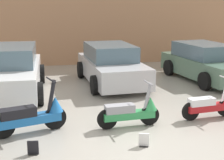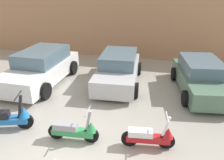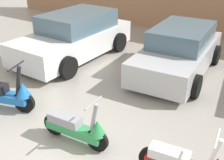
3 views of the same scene
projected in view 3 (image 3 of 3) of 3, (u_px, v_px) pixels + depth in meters
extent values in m
cylinder|color=black|center=(24.00, 102.00, 6.09)|extent=(0.50, 0.23, 0.49)
cube|color=#1E66B2|center=(2.00, 96.00, 6.20)|extent=(1.32, 0.67, 0.17)
cylinder|color=black|center=(18.00, 81.00, 5.89)|extent=(0.24, 0.15, 0.70)
cylinder|color=black|center=(16.00, 66.00, 5.73)|extent=(0.20, 0.56, 0.03)
cone|color=#1E66B2|center=(23.00, 90.00, 5.95)|extent=(0.41, 0.41, 0.32)
cylinder|color=black|center=(97.00, 140.00, 4.97)|extent=(0.44, 0.10, 0.44)
cylinder|color=black|center=(54.00, 124.00, 5.40)|extent=(0.44, 0.10, 0.44)
cube|color=#2D8C4C|center=(75.00, 130.00, 5.16)|extent=(1.16, 0.34, 0.15)
cube|color=gray|center=(65.00, 119.00, 5.18)|extent=(0.66, 0.30, 0.17)
cylinder|color=gray|center=(94.00, 119.00, 4.80)|extent=(0.21, 0.09, 0.62)
cylinder|color=gray|center=(93.00, 103.00, 4.66)|extent=(0.06, 0.51, 0.03)
cone|color=#2D8C4C|center=(97.00, 128.00, 4.84)|extent=(0.31, 0.31, 0.29)
cylinder|color=black|center=(152.00, 159.00, 4.54)|extent=(0.43, 0.12, 0.43)
cube|color=white|center=(169.00, 154.00, 4.34)|extent=(0.65, 0.32, 0.17)
cylinder|color=white|center=(214.00, 155.00, 3.99)|extent=(0.20, 0.09, 0.61)
cylinder|color=white|center=(217.00, 138.00, 3.86)|extent=(0.08, 0.50, 0.03)
cube|color=white|center=(74.00, 42.00, 8.91)|extent=(1.82, 4.18, 0.69)
cube|color=slate|center=(78.00, 21.00, 8.82)|extent=(1.57, 2.35, 0.54)
cylinder|color=black|center=(68.00, 67.00, 7.60)|extent=(0.23, 0.64, 0.63)
cylinder|color=black|center=(24.00, 54.00, 8.50)|extent=(0.23, 0.64, 0.63)
cylinder|color=black|center=(119.00, 42.00, 9.50)|extent=(0.23, 0.64, 0.63)
cylinder|color=black|center=(79.00, 33.00, 10.40)|extent=(0.23, 0.64, 0.63)
cube|color=#B7B7BC|center=(178.00, 57.00, 7.87)|extent=(1.81, 3.90, 0.64)
cube|color=slate|center=(182.00, 35.00, 7.80)|extent=(1.52, 2.22, 0.50)
cylinder|color=black|center=(195.00, 86.00, 6.67)|extent=(0.23, 0.59, 0.58)
cylinder|color=black|center=(133.00, 72.00, 7.39)|extent=(0.23, 0.59, 0.58)
cylinder|color=black|center=(216.00, 55.00, 8.51)|extent=(0.23, 0.59, 0.58)
cylinder|color=black|center=(164.00, 46.00, 9.24)|extent=(0.23, 0.59, 0.58)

